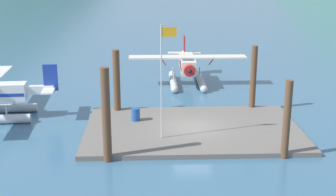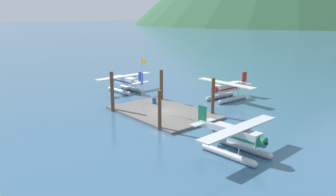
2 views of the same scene
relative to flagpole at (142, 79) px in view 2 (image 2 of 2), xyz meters
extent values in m
plane|color=#38607F|center=(1.98, 1.77, -4.59)|extent=(1200.00, 1200.00, 0.00)
cube|color=#66605B|center=(1.98, 1.77, -4.44)|extent=(14.01, 8.96, 0.30)
cylinder|color=brown|center=(-3.20, -2.70, -1.89)|extent=(0.49, 0.49, 5.39)
cylinder|color=brown|center=(6.82, -2.64, -2.30)|extent=(0.42, 0.42, 4.57)
cylinder|color=brown|center=(-3.20, 5.73, -2.21)|extent=(0.51, 0.51, 4.76)
cylinder|color=brown|center=(6.82, 6.07, -2.13)|extent=(0.44, 0.44, 4.92)
cylinder|color=silver|center=(-0.11, 0.00, -0.84)|extent=(0.08, 0.08, 6.90)
cube|color=orange|center=(0.34, 0.00, 2.26)|extent=(0.90, 0.03, 0.56)
sphere|color=gold|center=(-0.11, 0.00, 2.66)|extent=(0.10, 0.10, 0.10)
cylinder|color=#1E4C99|center=(-1.80, 3.29, -3.85)|extent=(0.58, 0.58, 0.88)
torus|color=#1E4C99|center=(-1.80, 3.29, -3.85)|extent=(0.62, 0.62, 0.04)
sphere|color=orange|center=(-14.26, 7.05, -4.18)|extent=(0.82, 0.82, 0.82)
cylinder|color=#B7BABF|center=(16.54, -0.19, -4.27)|extent=(5.63, 0.97, 0.64)
sphere|color=#B7BABF|center=(19.34, -0.02, -4.27)|extent=(0.64, 0.64, 0.64)
cylinder|color=#B7BABF|center=(16.69, -2.68, -4.27)|extent=(5.63, 0.97, 0.64)
sphere|color=#B7BABF|center=(19.49, -2.52, -4.27)|extent=(0.64, 0.64, 0.64)
cylinder|color=#B7BABF|center=(17.74, -0.12, -3.60)|extent=(0.10, 0.10, 0.70)
cylinder|color=#B7BABF|center=(15.35, -0.26, -3.60)|extent=(0.10, 0.10, 0.70)
cylinder|color=#B7BABF|center=(17.89, -2.61, -3.60)|extent=(0.10, 0.10, 0.70)
cylinder|color=#B7BABF|center=(15.49, -2.75, -3.60)|extent=(0.10, 0.10, 0.70)
cube|color=silver|center=(16.62, -1.43, -2.65)|extent=(4.86, 1.52, 1.20)
cube|color=#196B47|center=(16.62, -1.43, -2.75)|extent=(4.77, 1.53, 0.24)
cube|color=#283347|center=(17.69, -1.37, -2.32)|extent=(1.16, 1.12, 0.56)
cube|color=silver|center=(16.92, -1.42, -1.98)|extent=(2.01, 10.46, 0.14)
cylinder|color=#196B47|center=(16.79, 0.78, -2.31)|extent=(0.12, 0.63, 0.84)
cylinder|color=#196B47|center=(17.05, -3.61, -2.31)|extent=(0.12, 0.63, 0.84)
cylinder|color=#196B47|center=(19.31, -1.28, -2.65)|extent=(0.66, 0.99, 0.96)
cone|color=black|center=(19.76, -1.25, -2.65)|extent=(0.37, 0.38, 0.36)
cube|color=silver|center=(13.37, -1.63, -2.55)|extent=(2.22, 0.57, 0.56)
cube|color=#196B47|center=(12.47, -1.68, -1.70)|extent=(1.01, 0.18, 1.90)
cube|color=silver|center=(12.57, -1.67, -2.45)|extent=(0.99, 3.24, 0.10)
cylinder|color=#B7BABF|center=(3.81, 13.85, -4.27)|extent=(0.68, 5.60, 0.64)
sphere|color=#B7BABF|center=(3.79, 11.05, -4.27)|extent=(0.64, 0.64, 0.64)
cylinder|color=#B7BABF|center=(1.31, 13.87, -4.27)|extent=(0.68, 5.60, 0.64)
sphere|color=#B7BABF|center=(1.29, 11.07, -4.27)|extent=(0.64, 0.64, 0.64)
cylinder|color=#B7BABF|center=(3.80, 12.65, -3.60)|extent=(0.10, 0.10, 0.70)
cylinder|color=#B7BABF|center=(3.82, 15.05, -3.60)|extent=(0.10, 0.10, 0.70)
cylinder|color=#B7BABF|center=(1.30, 12.67, -3.60)|extent=(0.10, 0.10, 0.70)
cylinder|color=#B7BABF|center=(1.32, 15.07, -3.60)|extent=(0.10, 0.10, 0.70)
cube|color=silver|center=(2.56, 13.86, -2.65)|extent=(1.27, 4.81, 1.20)
cube|color=#B21E1E|center=(2.56, 13.86, -2.75)|extent=(1.29, 4.71, 0.24)
cube|color=#283347|center=(2.55, 12.78, -2.32)|extent=(1.06, 1.11, 0.56)
cube|color=silver|center=(2.56, 13.56, -1.98)|extent=(10.41, 1.47, 0.14)
cylinder|color=#B21E1E|center=(4.76, 13.55, -2.31)|extent=(0.62, 0.08, 0.84)
cylinder|color=#B21E1E|center=(0.36, 13.58, -2.31)|extent=(0.62, 0.08, 0.84)
cylinder|color=#B21E1E|center=(2.54, 11.16, -2.65)|extent=(0.96, 0.61, 0.96)
cone|color=black|center=(2.54, 10.71, -2.65)|extent=(0.36, 0.35, 0.36)
cube|color=silver|center=(2.58, 17.11, -2.55)|extent=(0.46, 2.20, 0.56)
cube|color=#B21E1E|center=(2.59, 18.01, -1.70)|extent=(0.13, 1.00, 1.90)
cube|color=silver|center=(2.59, 17.91, -2.45)|extent=(3.21, 0.82, 0.10)
cylinder|color=#B7BABF|center=(-11.89, 3.80, -4.27)|extent=(5.63, 0.96, 0.64)
sphere|color=#B7BABF|center=(-14.68, 3.64, -4.27)|extent=(0.64, 0.64, 0.64)
cylinder|color=#B7BABF|center=(-12.03, 6.30, -4.27)|extent=(5.63, 0.96, 0.64)
sphere|color=#B7BABF|center=(-14.83, 6.14, -4.27)|extent=(0.64, 0.64, 0.64)
cylinder|color=#B7BABF|center=(-13.09, 3.73, -3.60)|extent=(0.10, 0.10, 0.70)
cylinder|color=#B7BABF|center=(-10.69, 3.87, -3.60)|extent=(0.10, 0.10, 0.70)
cylinder|color=#B7BABF|center=(-13.23, 6.23, -3.60)|extent=(0.10, 0.10, 0.70)
cylinder|color=#B7BABF|center=(-10.83, 6.37, -3.60)|extent=(0.10, 0.10, 0.70)
cube|color=white|center=(-11.96, 5.05, -2.65)|extent=(4.86, 1.51, 1.20)
cube|color=#1E389E|center=(-11.96, 5.05, -2.75)|extent=(4.77, 1.53, 0.24)
cube|color=#283347|center=(-13.04, 4.99, -2.32)|extent=(1.16, 1.12, 0.56)
cube|color=white|center=(-12.26, 5.03, -1.98)|extent=(1.99, 10.46, 0.14)
cylinder|color=#1E389E|center=(-12.13, 2.84, -2.31)|extent=(0.12, 0.63, 0.84)
cylinder|color=#1E389E|center=(-12.38, 7.23, -2.31)|extent=(0.12, 0.63, 0.84)
cylinder|color=#1E389E|center=(-14.65, 4.89, -2.65)|extent=(0.65, 0.99, 0.96)
cone|color=black|center=(-15.10, 4.87, -2.65)|extent=(0.37, 0.38, 0.36)
cube|color=white|center=(-8.71, 5.24, -2.55)|extent=(2.22, 0.57, 0.56)
cube|color=#1E389E|center=(-7.82, 5.29, -1.70)|extent=(1.01, 0.18, 1.90)
cube|color=white|center=(-7.92, 5.28, -2.45)|extent=(0.98, 3.24, 0.10)
camera|label=1|loc=(-0.77, -26.73, 6.21)|focal=49.51mm
camera|label=2|loc=(34.85, -25.03, 8.06)|focal=35.89mm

